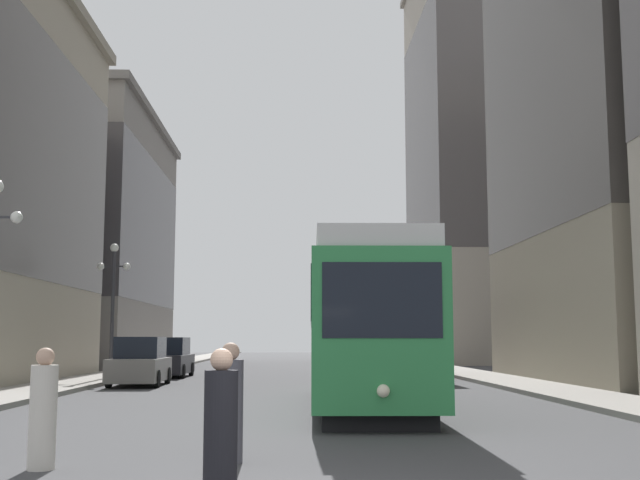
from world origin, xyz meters
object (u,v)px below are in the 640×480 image
(parked_car_left_near, at_px, (169,359))
(pedestrian_crossing_far, at_px, (230,406))
(transit_bus, at_px, (392,335))
(lamp_post_left_far, at_px, (113,289))
(parked_car_left_mid, at_px, (140,363))
(pedestrian_crossing_near, at_px, (43,412))
(pedestrian_on_sidewalk, at_px, (221,430))
(streetcar, at_px, (362,325))

(parked_car_left_near, height_order, pedestrian_crossing_far, parked_car_left_near)
(transit_bus, xyz_separation_m, lamp_post_left_far, (-12.39, -4.51, 1.90))
(parked_car_left_mid, height_order, pedestrian_crossing_near, parked_car_left_mid)
(parked_car_left_mid, distance_m, pedestrian_crossing_far, 19.71)
(pedestrian_crossing_near, bearing_deg, transit_bus, -119.31)
(parked_car_left_near, distance_m, pedestrian_crossing_far, 26.48)
(parked_car_left_near, xyz_separation_m, parked_car_left_mid, (-0.00, -6.93, -0.00))
(pedestrian_crossing_far, distance_m, pedestrian_on_sidewalk, 2.78)
(streetcar, distance_m, pedestrian_crossing_near, 10.98)
(pedestrian_crossing_near, distance_m, pedestrian_crossing_far, 2.51)
(parked_car_left_mid, height_order, pedestrian_crossing_far, parked_car_left_mid)
(transit_bus, bearing_deg, pedestrian_crossing_near, -107.73)
(parked_car_left_near, bearing_deg, transit_bus, 6.74)
(pedestrian_crossing_far, bearing_deg, parked_car_left_near, -176.34)
(pedestrian_crossing_near, height_order, lamp_post_left_far, lamp_post_left_far)
(streetcar, height_order, pedestrian_crossing_near, streetcar)
(parked_car_left_near, relative_size, pedestrian_crossing_far, 2.69)
(streetcar, xyz_separation_m, pedestrian_on_sidewalk, (-2.52, -11.89, -1.34))
(transit_bus, xyz_separation_m, pedestrian_on_sidewalk, (-5.46, -29.94, -1.19))
(pedestrian_crossing_near, bearing_deg, parked_car_left_mid, -96.00)
(streetcar, bearing_deg, pedestrian_crossing_near, -116.71)
(parked_car_left_near, relative_size, parked_car_left_mid, 1.01)
(parked_car_left_mid, bearing_deg, pedestrian_crossing_near, -83.93)
(pedestrian_on_sidewalk, bearing_deg, parked_car_left_near, -168.25)
(pedestrian_crossing_near, distance_m, lamp_post_left_far, 23.76)
(streetcar, height_order, transit_bus, streetcar)
(parked_car_left_mid, distance_m, pedestrian_on_sidewalk, 22.44)
(parked_car_left_near, bearing_deg, parked_car_left_mid, -89.46)
(parked_car_left_mid, bearing_deg, streetcar, -53.93)
(streetcar, height_order, pedestrian_crossing_far, streetcar)
(lamp_post_left_far, bearing_deg, parked_car_left_near, 60.63)
(streetcar, relative_size, parked_car_left_near, 2.71)
(parked_car_left_near, bearing_deg, lamp_post_left_far, -118.82)
(streetcar, distance_m, parked_car_left_near, 18.56)
(streetcar, distance_m, lamp_post_left_far, 16.59)
(pedestrian_crossing_far, relative_size, lamp_post_left_far, 0.30)
(streetcar, bearing_deg, pedestrian_crossing_far, -104.97)
(pedestrian_crossing_near, distance_m, pedestrian_on_sidewalk, 3.44)
(transit_bus, distance_m, parked_car_left_mid, 13.28)
(pedestrian_crossing_near, bearing_deg, lamp_post_left_far, -92.48)
(parked_car_left_near, bearing_deg, pedestrian_crossing_far, -78.78)
(parked_car_left_mid, bearing_deg, transit_bus, 36.52)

